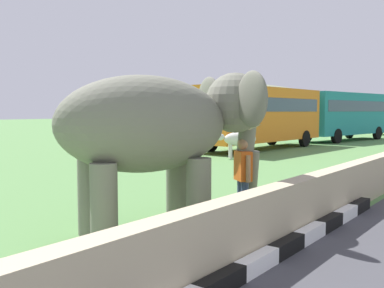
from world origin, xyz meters
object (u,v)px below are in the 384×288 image
Objects in this scene: elephant at (163,126)px; bus_orange at (261,113)px; cow_near at (239,140)px; bus_teal at (344,113)px; person_handler at (243,175)px.

bus_orange is at bearing 23.22° from elephant.
cow_near is at bearing 25.39° from elephant.
person_handler is at bearing -165.55° from bus_teal.
bus_teal is (10.32, -1.31, -0.00)m from bus_orange.
bus_teal is 15.46m from cow_near.
cow_near is (9.94, 6.19, -0.06)m from person_handler.
bus_teal reaches higher than cow_near.
elephant is 1.96m from person_handler.
elephant is at bearing 153.75° from person_handler.
person_handler is 0.99× the size of cow_near.
bus_orange is at bearing 27.57° from person_handler.
cow_near is at bearing -178.72° from bus_teal.
bus_orange is at bearing 18.05° from cow_near.
cow_near is at bearing -161.95° from bus_orange.
bus_teal is at bearing -7.25° from bus_orange.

